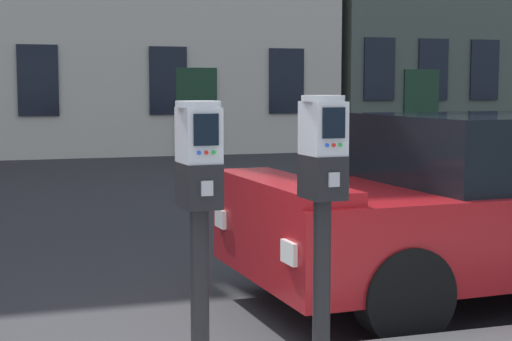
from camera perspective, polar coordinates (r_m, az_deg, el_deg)
The scene contains 2 objects.
parking_meter_near_kerb at distance 3.77m, azimuth -4.10°, elevation -1.74°, with size 0.23×0.26×1.43m.
parking_meter_twin_adjacent at distance 3.96m, azimuth 4.79°, elevation -1.13°, with size 0.23×0.26×1.45m.
Camera 1 is at (-1.00, -3.95, 1.63)m, focal length 55.82 mm.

